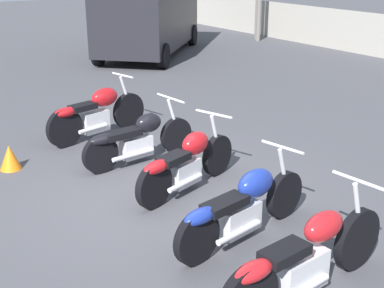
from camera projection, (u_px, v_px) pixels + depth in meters
ground_plane at (161, 197)px, 7.16m from camera, size 60.00×60.00×0.00m
motorcycle_slot_0 at (96, 113)px, 9.29m from camera, size 0.68×2.02×1.03m
motorcycle_slot_1 at (137, 139)px, 8.20m from camera, size 0.68×1.97×0.94m
motorcycle_slot_2 at (186, 163)px, 7.21m from camera, size 0.82×1.91×0.97m
motorcycle_slot_3 at (242, 206)px, 5.98m from camera, size 0.66×2.08×0.96m
motorcycle_slot_4 at (305, 260)px, 4.92m from camera, size 0.59×2.25×1.03m
parked_van at (149, 14)px, 16.49m from camera, size 5.04×5.12×2.27m
traffic_cone_near at (10, 157)px, 8.01m from camera, size 0.32×0.32×0.37m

